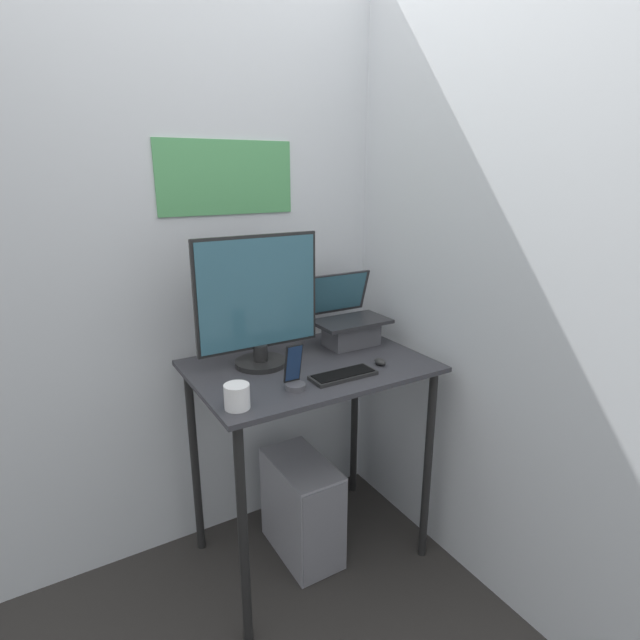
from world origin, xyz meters
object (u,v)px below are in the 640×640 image
mouse (380,362)px  computer_tower (302,508)px  cell_phone (295,376)px  keyboard (343,375)px  monitor (259,306)px  laptop (349,325)px

mouse → computer_tower: mouse is taller
cell_phone → keyboard: bearing=-0.4°
mouse → computer_tower: size_ratio=0.13×
monitor → keyboard: (0.22, -0.28, -0.24)m
computer_tower → keyboard: bearing=-69.8°
cell_phone → laptop: bearing=34.9°
mouse → cell_phone: 0.41m
laptop → computer_tower: 0.85m
keyboard → cell_phone: size_ratio=1.53×
keyboard → cell_phone: (-0.21, 0.00, 0.04)m
mouse → laptop: bearing=82.9°
keyboard → computer_tower: bearing=110.2°
monitor → cell_phone: bearing=-87.8°
laptop → monitor: size_ratio=0.63×
laptop → keyboard: bearing=-127.0°
laptop → computer_tower: size_ratio=0.72×
monitor → keyboard: 0.43m
laptop → keyboard: laptop is taller
monitor → keyboard: monitor is taller
monitor → mouse: size_ratio=8.63×
mouse → computer_tower: (-0.27, 0.18, -0.71)m
laptop → cell_phone: (-0.44, -0.31, -0.04)m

